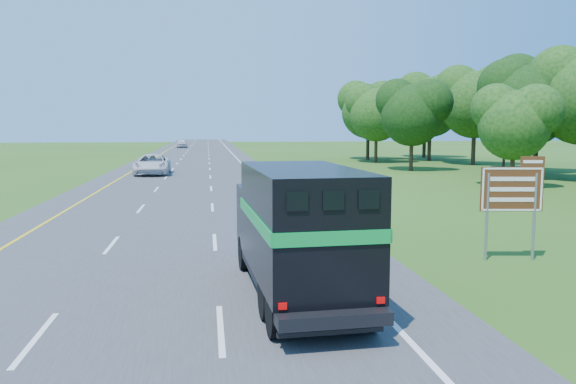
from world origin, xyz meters
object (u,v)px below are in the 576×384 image
(far_car, at_px, (182,143))
(exit_sign, at_px, (513,193))
(horse_truck, at_px, (297,228))
(white_suv, at_px, (152,164))

(far_car, height_order, exit_sign, exit_sign)
(horse_truck, xyz_separation_m, white_suv, (-6.99, 37.38, -0.85))
(exit_sign, bearing_deg, far_car, 107.10)
(far_car, xyz_separation_m, exit_sign, (14.52, -98.53, 1.25))
(horse_truck, xyz_separation_m, far_car, (-7.18, 101.51, -0.88))
(white_suv, height_order, exit_sign, exit_sign)
(white_suv, bearing_deg, exit_sign, -68.37)
(horse_truck, bearing_deg, exit_sign, 19.48)
(white_suv, distance_m, exit_sign, 37.28)
(white_suv, height_order, far_car, white_suv)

